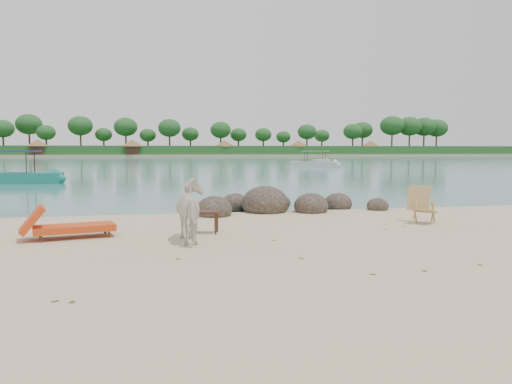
% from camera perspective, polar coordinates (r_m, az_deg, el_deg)
% --- Properties ---
extents(water, '(400.00, 400.00, 0.00)m').
position_cam_1_polar(water, '(99.38, -10.27, 3.62)').
color(water, '#3D7A79').
rests_on(water, ground).
extents(far_shore, '(420.00, 90.00, 1.40)m').
position_cam_1_polar(far_shore, '(179.36, -10.82, 4.13)').
color(far_shore, tan).
rests_on(far_shore, ground).
extents(far_scenery, '(420.00, 18.00, 9.50)m').
position_cam_1_polar(far_scenery, '(146.06, -10.67, 5.22)').
color(far_scenery, '#1E4C1E').
rests_on(far_scenery, ground).
extents(boulders, '(6.28, 2.88, 1.11)m').
position_cam_1_polar(boulders, '(15.91, 2.21, -1.57)').
color(boulders, '#2F251F').
rests_on(boulders, ground).
extents(cow, '(0.91, 1.67, 1.35)m').
position_cam_1_polar(cow, '(10.70, -7.09, -2.21)').
color(cow, white).
rests_on(cow, ground).
extents(side_table, '(0.72, 0.56, 0.52)m').
position_cam_1_polar(side_table, '(11.77, -5.80, -3.60)').
color(side_table, '#361D15').
rests_on(side_table, ground).
extents(lounge_chair, '(2.26, 1.22, 0.64)m').
position_cam_1_polar(lounge_chair, '(11.80, -20.03, -3.53)').
color(lounge_chair, '#D94319').
rests_on(lounge_chair, ground).
extents(deck_chair, '(0.95, 0.95, 1.00)m').
position_cam_1_polar(deck_chair, '(13.93, 18.67, -1.51)').
color(deck_chair, tan).
rests_on(deck_chair, ground).
extents(boat_near, '(6.74, 2.40, 3.21)m').
position_cam_1_polar(boat_near, '(33.59, -26.28, 3.70)').
color(boat_near, '#177669').
rests_on(boat_near, water).
extents(boat_mid, '(5.98, 4.85, 3.08)m').
position_cam_1_polar(boat_mid, '(59.95, 6.78, 4.39)').
color(boat_mid, silver).
rests_on(boat_mid, water).
extents(boat_far, '(4.08, 4.55, 0.58)m').
position_cam_1_polar(boat_far, '(81.06, 7.48, 3.61)').
color(boat_far, silver).
rests_on(boat_far, water).
extents(dead_leaves, '(7.63, 5.14, 0.00)m').
position_cam_1_polar(dead_leaves, '(9.18, 8.45, -7.64)').
color(dead_leaves, brown).
rests_on(dead_leaves, ground).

